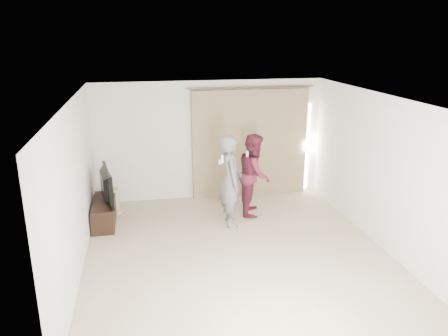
{
  "coord_description": "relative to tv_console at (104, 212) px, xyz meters",
  "views": [
    {
      "loc": [
        -1.49,
        -6.46,
        3.56
      ],
      "look_at": [
        0.02,
        1.2,
        1.13
      ],
      "focal_mm": 35.0,
      "sensor_mm": 36.0,
      "label": 1
    }
  ],
  "objects": [
    {
      "name": "ceiling",
      "position": [
        2.27,
        -1.68,
        2.37
      ],
      "size": [
        5.0,
        5.5,
        0.01
      ],
      "primitive_type": "cube",
      "color": "white",
      "rests_on": "wall_back"
    },
    {
      "name": "curtain",
      "position": [
        3.18,
        1.0,
        0.98
      ],
      "size": [
        2.8,
        0.11,
        2.46
      ],
      "color": "#96845C",
      "rests_on": "ground"
    },
    {
      "name": "person_man",
      "position": [
        2.4,
        -0.51,
        0.65
      ],
      "size": [
        0.43,
        0.65,
        1.76
      ],
      "color": "slate",
      "rests_on": "ground"
    },
    {
      "name": "wall_back",
      "position": [
        2.27,
        1.07,
        1.07
      ],
      "size": [
        5.0,
        0.04,
        2.6
      ],
      "primitive_type": "cube",
      "color": "silver",
      "rests_on": "ground"
    },
    {
      "name": "tv_console",
      "position": [
        0.0,
        0.0,
        0.0
      ],
      "size": [
        0.41,
        1.18,
        0.46
      ],
      "primitive_type": "cube",
      "color": "black",
      "rests_on": "ground"
    },
    {
      "name": "tv",
      "position": [
        0.0,
        0.0,
        0.55
      ],
      "size": [
        0.34,
        1.13,
        0.65
      ],
      "primitive_type": "imported",
      "rotation": [
        0.0,
        0.0,
        1.74
      ],
      "color": "black",
      "rests_on": "tv_console"
    },
    {
      "name": "person_woman",
      "position": [
        2.99,
        -0.04,
        0.6
      ],
      "size": [
        0.84,
        0.96,
        1.66
      ],
      "color": "maroon",
      "rests_on": "ground"
    },
    {
      "name": "wall_left",
      "position": [
        -0.23,
        -1.68,
        1.07
      ],
      "size": [
        0.04,
        5.5,
        2.6
      ],
      "color": "silver",
      "rests_on": "ground"
    },
    {
      "name": "floor",
      "position": [
        2.27,
        -1.68,
        -0.23
      ],
      "size": [
        5.5,
        5.5,
        0.0
      ],
      "primitive_type": "plane",
      "color": "tan",
      "rests_on": "ground"
    },
    {
      "name": "scratching_post",
      "position": [
        0.17,
        0.53,
        -0.02
      ],
      "size": [
        0.38,
        0.38,
        0.51
      ],
      "color": "tan",
      "rests_on": "ground"
    }
  ]
}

